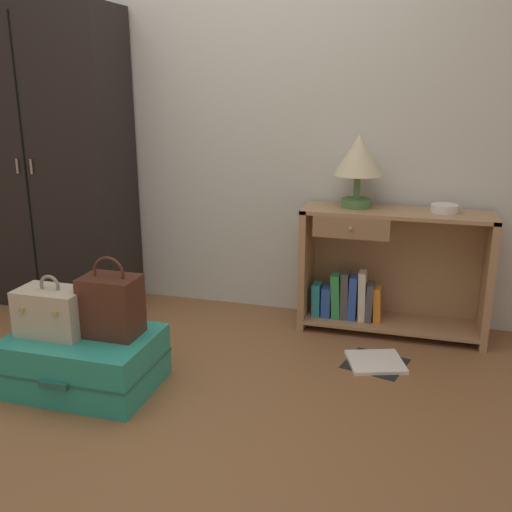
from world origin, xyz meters
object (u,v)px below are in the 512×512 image
at_px(wardrobe, 48,162).
at_px(table_lamp, 358,159).
at_px(handbag, 111,305).
at_px(train_case, 52,311).
at_px(open_book_on_floor, 375,362).
at_px(bowl, 445,208).
at_px(bookshelf, 385,273).
at_px(suitcase_large, 85,361).

xyz_separation_m(wardrobe, table_lamp, (1.98, 0.09, 0.07)).
bearing_deg(handbag, table_lamp, 47.16).
relative_size(train_case, handbag, 0.83).
bearing_deg(table_lamp, wardrobe, -177.32).
relative_size(handbag, open_book_on_floor, 1.07).
bearing_deg(bowl, table_lamp, 179.02).
xyz_separation_m(wardrobe, open_book_on_floor, (2.17, -0.40, -0.93)).
distance_m(handbag, open_book_on_floor, 1.39).
bearing_deg(table_lamp, handbag, -132.84).
bearing_deg(bookshelf, bowl, 2.30).
bearing_deg(handbag, train_case, -165.89).
distance_m(bowl, handbag, 1.87).
distance_m(train_case, handbag, 0.28).
height_order(handbag, open_book_on_floor, handbag).
bearing_deg(train_case, bowl, 32.89).
height_order(bowl, train_case, bowl).
xyz_separation_m(suitcase_large, handbag, (0.14, 0.05, 0.28)).
xyz_separation_m(wardrobe, train_case, (0.70, -1.06, -0.55)).
bearing_deg(wardrobe, bookshelf, 1.91).
bearing_deg(suitcase_large, wardrobe, 129.03).
relative_size(bowl, open_book_on_floor, 0.42).
distance_m(bowl, suitcase_large, 2.07).
relative_size(bowl, train_case, 0.47).
distance_m(bookshelf, table_lamp, 0.68).
relative_size(wardrobe, handbag, 4.86).
distance_m(suitcase_large, train_case, 0.28).
height_order(wardrobe, open_book_on_floor, wardrobe).
bearing_deg(bowl, open_book_on_floor, -121.07).
distance_m(table_lamp, train_case, 1.83).
distance_m(bookshelf, suitcase_large, 1.74).
distance_m(bowl, open_book_on_floor, 0.94).
xyz_separation_m(bookshelf, table_lamp, (-0.19, 0.02, 0.66)).
relative_size(table_lamp, train_case, 1.31).
relative_size(bookshelf, table_lamp, 2.56).
distance_m(bookshelf, handbag, 1.59).
bearing_deg(handbag, wardrobe, 134.66).
bearing_deg(bookshelf, open_book_on_floor, -89.13).
height_order(table_lamp, open_book_on_floor, table_lamp).
bearing_deg(suitcase_large, train_case, -170.22).
distance_m(bowl, train_case, 2.13).
bearing_deg(open_book_on_floor, bowl, 58.93).
height_order(bookshelf, table_lamp, table_lamp).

